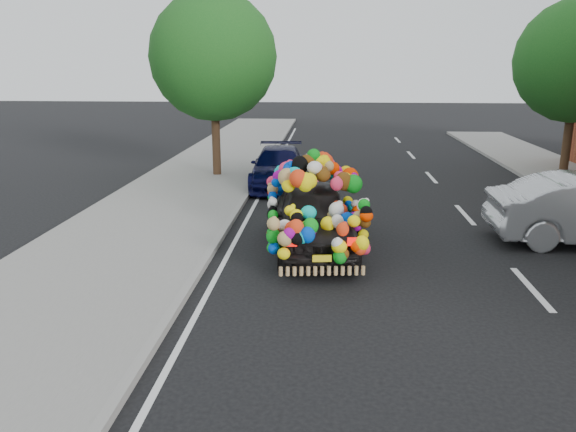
% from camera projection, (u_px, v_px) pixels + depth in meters
% --- Properties ---
extents(ground, '(100.00, 100.00, 0.00)m').
position_uv_depth(ground, '(325.00, 283.00, 10.03)').
color(ground, black).
rests_on(ground, ground).
extents(sidewalk, '(4.00, 60.00, 0.12)m').
position_uv_depth(sidewalk, '(91.00, 274.00, 10.31)').
color(sidewalk, gray).
rests_on(sidewalk, ground).
extents(kerb, '(0.15, 60.00, 0.13)m').
position_uv_depth(kerb, '(195.00, 276.00, 10.18)').
color(kerb, gray).
rests_on(kerb, ground).
extents(lane_markings, '(6.00, 50.00, 0.01)m').
position_uv_depth(lane_markings, '(531.00, 288.00, 9.78)').
color(lane_markings, silver).
rests_on(lane_markings, ground).
extents(tree_near_sidewalk, '(4.20, 4.20, 6.13)m').
position_uv_depth(tree_near_sidewalk, '(213.00, 57.00, 18.39)').
color(tree_near_sidewalk, '#332114').
rests_on(tree_near_sidewalk, ground).
extents(plush_art_car, '(2.41, 4.41, 2.02)m').
position_uv_depth(plush_art_car, '(314.00, 201.00, 11.71)').
color(plush_art_car, black).
rests_on(plush_art_car, ground).
extents(navy_sedan, '(1.89, 4.28, 1.22)m').
position_uv_depth(navy_sedan, '(279.00, 167.00, 17.91)').
color(navy_sedan, black).
rests_on(navy_sedan, ground).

